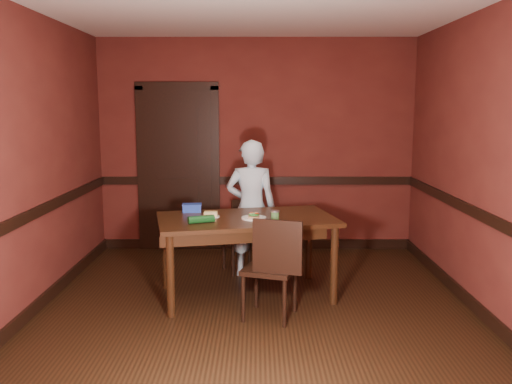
{
  "coord_description": "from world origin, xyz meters",
  "views": [
    {
      "loc": [
        0.01,
        -4.68,
        1.85
      ],
      "look_at": [
        0.0,
        0.35,
        1.05
      ],
      "focal_mm": 38.0,
      "sensor_mm": 36.0,
      "label": 1
    }
  ],
  "objects_px": {
    "chair_near": "(270,267)",
    "sandwich_plate": "(254,217)",
    "chair_far": "(241,237)",
    "cheese_saucer": "(211,215)",
    "person": "(251,208)",
    "sauce_jar": "(275,215)",
    "dining_table": "(247,257)",
    "food_tub": "(192,208)"
  },
  "relations": [
    {
      "from": "cheese_saucer",
      "to": "chair_far",
      "type": "bearing_deg",
      "value": 71.13
    },
    {
      "from": "person",
      "to": "food_tub",
      "type": "height_order",
      "value": "person"
    },
    {
      "from": "sauce_jar",
      "to": "food_tub",
      "type": "relative_size",
      "value": 0.47
    },
    {
      "from": "person",
      "to": "sauce_jar",
      "type": "distance_m",
      "value": 0.86
    },
    {
      "from": "chair_near",
      "to": "sauce_jar",
      "type": "height_order",
      "value": "chair_near"
    },
    {
      "from": "cheese_saucer",
      "to": "food_tub",
      "type": "xyz_separation_m",
      "value": [
        -0.21,
        0.26,
        0.02
      ]
    },
    {
      "from": "chair_near",
      "to": "person",
      "type": "distance_m",
      "value": 1.27
    },
    {
      "from": "sauce_jar",
      "to": "dining_table",
      "type": "bearing_deg",
      "value": 150.63
    },
    {
      "from": "dining_table",
      "to": "cheese_saucer",
      "type": "xyz_separation_m",
      "value": [
        -0.35,
        0.01,
        0.42
      ]
    },
    {
      "from": "dining_table",
      "to": "person",
      "type": "distance_m",
      "value": 0.76
    },
    {
      "from": "chair_far",
      "to": "food_tub",
      "type": "xyz_separation_m",
      "value": [
        -0.48,
        -0.54,
        0.43
      ]
    },
    {
      "from": "dining_table",
      "to": "cheese_saucer",
      "type": "bearing_deg",
      "value": 165.99
    },
    {
      "from": "person",
      "to": "sauce_jar",
      "type": "bearing_deg",
      "value": 106.72
    },
    {
      "from": "food_tub",
      "to": "cheese_saucer",
      "type": "bearing_deg",
      "value": -55.57
    },
    {
      "from": "chair_near",
      "to": "sauce_jar",
      "type": "bearing_deg",
      "value": -80.7
    },
    {
      "from": "cheese_saucer",
      "to": "food_tub",
      "type": "distance_m",
      "value": 0.33
    },
    {
      "from": "sauce_jar",
      "to": "food_tub",
      "type": "xyz_separation_m",
      "value": [
        -0.83,
        0.42,
        -0.01
      ]
    },
    {
      "from": "sauce_jar",
      "to": "cheese_saucer",
      "type": "bearing_deg",
      "value": 165.2
    },
    {
      "from": "person",
      "to": "sauce_jar",
      "type": "xyz_separation_m",
      "value": [
        0.23,
        -0.83,
        0.09
      ]
    },
    {
      "from": "chair_far",
      "to": "person",
      "type": "height_order",
      "value": "person"
    },
    {
      "from": "sandwich_plate",
      "to": "food_tub",
      "type": "distance_m",
      "value": 0.72
    },
    {
      "from": "person",
      "to": "sauce_jar",
      "type": "height_order",
      "value": "person"
    },
    {
      "from": "chair_far",
      "to": "person",
      "type": "bearing_deg",
      "value": -71.21
    },
    {
      "from": "chair_far",
      "to": "cheese_saucer",
      "type": "bearing_deg",
      "value": -130.64
    },
    {
      "from": "chair_near",
      "to": "sandwich_plate",
      "type": "relative_size",
      "value": 3.87
    },
    {
      "from": "sandwich_plate",
      "to": "sauce_jar",
      "type": "xyz_separation_m",
      "value": [
        0.2,
        -0.08,
        0.03
      ]
    },
    {
      "from": "chair_far",
      "to": "chair_near",
      "type": "bearing_deg",
      "value": -99.72
    },
    {
      "from": "chair_far",
      "to": "sauce_jar",
      "type": "height_order",
      "value": "sauce_jar"
    },
    {
      "from": "chair_far",
      "to": "food_tub",
      "type": "relative_size",
      "value": 3.91
    },
    {
      "from": "sandwich_plate",
      "to": "sauce_jar",
      "type": "distance_m",
      "value": 0.22
    },
    {
      "from": "food_tub",
      "to": "chair_near",
      "type": "bearing_deg",
      "value": -51.68
    },
    {
      "from": "person",
      "to": "food_tub",
      "type": "bearing_deg",
      "value": 35.11
    },
    {
      "from": "chair_far",
      "to": "person",
      "type": "relative_size",
      "value": 0.53
    },
    {
      "from": "person",
      "to": "sandwich_plate",
      "type": "distance_m",
      "value": 0.75
    },
    {
      "from": "chair_far",
      "to": "chair_near",
      "type": "distance_m",
      "value": 1.38
    },
    {
      "from": "chair_near",
      "to": "sauce_jar",
      "type": "distance_m",
      "value": 0.55
    },
    {
      "from": "sandwich_plate",
      "to": "food_tub",
      "type": "xyz_separation_m",
      "value": [
        -0.63,
        0.34,
        0.02
      ]
    },
    {
      "from": "chair_near",
      "to": "person",
      "type": "xyz_separation_m",
      "value": [
        -0.18,
        1.22,
        0.29
      ]
    },
    {
      "from": "sauce_jar",
      "to": "cheese_saucer",
      "type": "relative_size",
      "value": 0.56
    },
    {
      "from": "dining_table",
      "to": "cheese_saucer",
      "type": "relative_size",
      "value": 9.9
    },
    {
      "from": "person",
      "to": "cheese_saucer",
      "type": "bearing_deg",
      "value": 60.88
    },
    {
      "from": "chair_near",
      "to": "person",
      "type": "bearing_deg",
      "value": -64.16
    }
  ]
}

